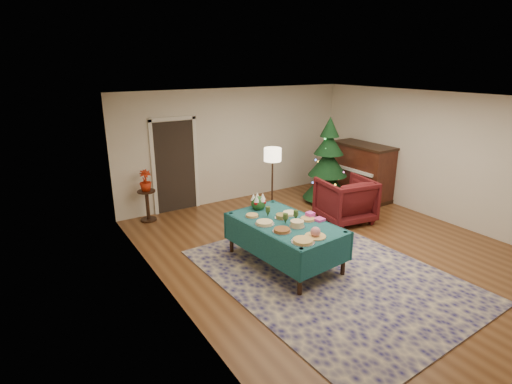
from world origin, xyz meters
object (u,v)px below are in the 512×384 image
gift_box (310,215)px  side_table (148,206)px  christmas_tree (328,165)px  piano (362,172)px  buffet_table (285,230)px  floor_lamp (273,159)px  potted_plant (146,185)px  armchair (345,198)px

gift_box → side_table: 3.71m
christmas_tree → piano: (0.94, -0.21, -0.27)m
buffet_table → floor_lamp: floor_lamp is taller
side_table → christmas_tree: size_ratio=0.33×
buffet_table → side_table: buffet_table is taller
gift_box → floor_lamp: floor_lamp is taller
gift_box → potted_plant: size_ratio=0.27×
armchair → buffet_table: bearing=30.4°
potted_plant → side_table: bearing=-90.0°
armchair → floor_lamp: floor_lamp is taller
buffet_table → floor_lamp: size_ratio=1.34×
buffet_table → side_table: size_ratio=3.03×
armchair → christmas_tree: bearing=-104.8°
potted_plant → armchair: bearing=-32.3°
side_table → piano: bearing=-14.6°
floor_lamp → christmas_tree: (1.67, 0.09, -0.37)m
floor_lamp → christmas_tree: christmas_tree is taller
floor_lamp → potted_plant: (-2.41, 1.19, -0.50)m
gift_box → side_table: size_ratio=0.18×
armchair → potted_plant: 4.23m
buffet_table → gift_box: gift_box is taller
gift_box → piano: bearing=30.5°
buffet_table → floor_lamp: (1.07, 1.93, 0.69)m
buffet_table → christmas_tree: size_ratio=0.99×
piano → floor_lamp: bearing=177.4°
side_table → potted_plant: (0.00, 0.00, 0.47)m
floor_lamp → piano: 2.69m
armchair → piano: (1.46, 0.95, 0.14)m
armchair → christmas_tree: (0.52, 1.16, 0.41)m
armchair → side_table: 4.23m
armchair → side_table: bearing=-23.2°
side_table → piano: piano is taller
armchair → floor_lamp: 1.76m
floor_lamp → potted_plant: bearing=153.7°
floor_lamp → christmas_tree: bearing=3.2°
piano → christmas_tree: bearing=167.5°
gift_box → piano: piano is taller
side_table → potted_plant: 0.47m
gift_box → side_table: gift_box is taller
gift_box → piano: size_ratio=0.08×
potted_plant → piano: 5.19m
armchair → side_table: size_ratio=1.54×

